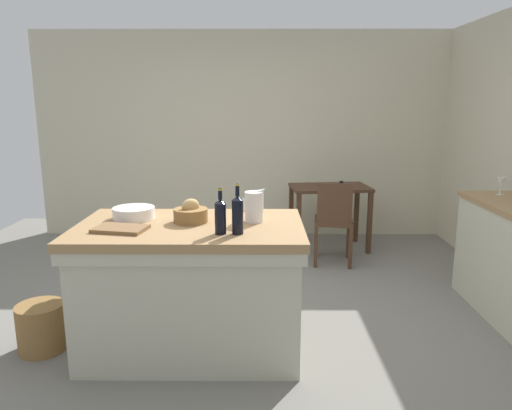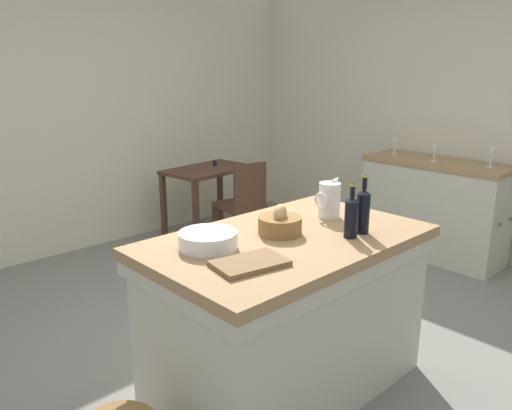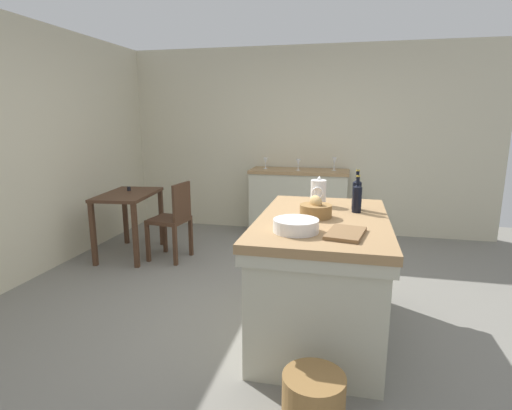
{
  "view_description": "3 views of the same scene",
  "coord_description": "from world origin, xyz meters",
  "px_view_note": "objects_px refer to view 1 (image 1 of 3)",
  "views": [
    {
      "loc": [
        0.17,
        -3.56,
        1.73
      ],
      "look_at": [
        0.15,
        0.39,
        0.87
      ],
      "focal_mm": 33.26,
      "sensor_mm": 36.0,
      "label": 1
    },
    {
      "loc": [
        -2.17,
        -2.19,
        1.8
      ],
      "look_at": [
        0.24,
        0.38,
        0.82
      ],
      "focal_mm": 35.51,
      "sensor_mm": 36.0,
      "label": 2
    },
    {
      "loc": [
        -3.22,
        -0.6,
        1.64
      ],
      "look_at": [
        0.09,
        0.16,
        0.9
      ],
      "focal_mm": 28.3,
      "sensor_mm": 36.0,
      "label": 3
    }
  ],
  "objects_px": {
    "wooden_chair": "(334,220)",
    "cutting_board": "(121,229)",
    "wash_bowl": "(134,213)",
    "wine_glass_middle": "(501,183)",
    "pitcher": "(254,206)",
    "island_table": "(192,282)",
    "wicker_hamper": "(42,327)",
    "bread_basket": "(191,214)",
    "writing_desk": "(330,197)",
    "wine_bottle_amber": "(220,216)",
    "wine_bottle_dark": "(238,214)"
  },
  "relations": [
    {
      "from": "wine_bottle_dark",
      "to": "cutting_board",
      "type": "bearing_deg",
      "value": 174.46
    },
    {
      "from": "wicker_hamper",
      "to": "bread_basket",
      "type": "bearing_deg",
      "value": 5.23
    },
    {
      "from": "wicker_hamper",
      "to": "pitcher",
      "type": "bearing_deg",
      "value": 4.29
    },
    {
      "from": "wooden_chair",
      "to": "wicker_hamper",
      "type": "xyz_separation_m",
      "value": [
        -2.34,
        -1.82,
        -0.33
      ]
    },
    {
      "from": "wash_bowl",
      "to": "wine_glass_middle",
      "type": "relative_size",
      "value": 1.95
    },
    {
      "from": "bread_basket",
      "to": "wine_bottle_dark",
      "type": "bearing_deg",
      "value": -41.24
    },
    {
      "from": "writing_desk",
      "to": "wooden_chair",
      "type": "relative_size",
      "value": 1.05
    },
    {
      "from": "island_table",
      "to": "wicker_hamper",
      "type": "height_order",
      "value": "island_table"
    },
    {
      "from": "wooden_chair",
      "to": "wicker_hamper",
      "type": "bearing_deg",
      "value": -142.05
    },
    {
      "from": "wooden_chair",
      "to": "wash_bowl",
      "type": "relative_size",
      "value": 3.08
    },
    {
      "from": "pitcher",
      "to": "wicker_hamper",
      "type": "distance_m",
      "value": 1.73
    },
    {
      "from": "wash_bowl",
      "to": "cutting_board",
      "type": "xyz_separation_m",
      "value": [
        -0.01,
        -0.31,
        -0.03
      ]
    },
    {
      "from": "island_table",
      "to": "wooden_chair",
      "type": "height_order",
      "value": "island_table"
    },
    {
      "from": "island_table",
      "to": "wicker_hamper",
      "type": "bearing_deg",
      "value": -177.78
    },
    {
      "from": "wine_bottle_amber",
      "to": "wine_glass_middle",
      "type": "xyz_separation_m",
      "value": [
        2.35,
        1.2,
        0.01
      ]
    },
    {
      "from": "wine_bottle_amber",
      "to": "wine_glass_middle",
      "type": "relative_size",
      "value": 1.92
    },
    {
      "from": "pitcher",
      "to": "wicker_hamper",
      "type": "bearing_deg",
      "value": -175.71
    },
    {
      "from": "pitcher",
      "to": "wine_bottle_dark",
      "type": "relative_size",
      "value": 0.79
    },
    {
      "from": "cutting_board",
      "to": "wine_bottle_amber",
      "type": "bearing_deg",
      "value": -6.59
    },
    {
      "from": "wine_bottle_amber",
      "to": "wicker_hamper",
      "type": "height_order",
      "value": "wine_bottle_amber"
    },
    {
      "from": "wine_bottle_dark",
      "to": "wicker_hamper",
      "type": "xyz_separation_m",
      "value": [
        -1.41,
        0.2,
        -0.88
      ]
    },
    {
      "from": "wine_bottle_amber",
      "to": "wine_glass_middle",
      "type": "bearing_deg",
      "value": 27.08
    },
    {
      "from": "wooden_chair",
      "to": "wash_bowl",
      "type": "height_order",
      "value": "wash_bowl"
    },
    {
      "from": "island_table",
      "to": "pitcher",
      "type": "xyz_separation_m",
      "value": [
        0.44,
        0.07,
        0.53
      ]
    },
    {
      "from": "writing_desk",
      "to": "pitcher",
      "type": "relative_size",
      "value": 3.77
    },
    {
      "from": "pitcher",
      "to": "wine_bottle_dark",
      "type": "distance_m",
      "value": 0.33
    },
    {
      "from": "writing_desk",
      "to": "cutting_board",
      "type": "bearing_deg",
      "value": -124.41
    },
    {
      "from": "pitcher",
      "to": "wine_glass_middle",
      "type": "xyz_separation_m",
      "value": [
        2.15,
        0.89,
        0.01
      ]
    },
    {
      "from": "island_table",
      "to": "wine_glass_middle",
      "type": "bearing_deg",
      "value": 20.43
    },
    {
      "from": "pitcher",
      "to": "wash_bowl",
      "type": "height_order",
      "value": "pitcher"
    },
    {
      "from": "bread_basket",
      "to": "wine_bottle_amber",
      "type": "height_order",
      "value": "wine_bottle_amber"
    },
    {
      "from": "wine_bottle_amber",
      "to": "bread_basket",
      "type": "bearing_deg",
      "value": 127.68
    },
    {
      "from": "wooden_chair",
      "to": "wine_bottle_dark",
      "type": "height_order",
      "value": "wine_bottle_dark"
    },
    {
      "from": "cutting_board",
      "to": "wine_glass_middle",
      "type": "xyz_separation_m",
      "value": [
        3.01,
        1.13,
        0.11
      ]
    },
    {
      "from": "island_table",
      "to": "cutting_board",
      "type": "relative_size",
      "value": 4.68
    },
    {
      "from": "wooden_chair",
      "to": "cutting_board",
      "type": "distance_m",
      "value": 2.62
    },
    {
      "from": "wine_bottle_amber",
      "to": "writing_desk",
      "type": "bearing_deg",
      "value": 67.52
    },
    {
      "from": "writing_desk",
      "to": "wooden_chair",
      "type": "xyz_separation_m",
      "value": [
        -0.04,
        -0.58,
        -0.14
      ]
    },
    {
      "from": "island_table",
      "to": "wine_bottle_dark",
      "type": "xyz_separation_m",
      "value": [
        0.34,
        -0.24,
        0.55
      ]
    },
    {
      "from": "writing_desk",
      "to": "wine_bottle_amber",
      "type": "height_order",
      "value": "wine_bottle_amber"
    },
    {
      "from": "wash_bowl",
      "to": "wicker_hamper",
      "type": "height_order",
      "value": "wash_bowl"
    },
    {
      "from": "island_table",
      "to": "bread_basket",
      "type": "distance_m",
      "value": 0.48
    },
    {
      "from": "bread_basket",
      "to": "wine_glass_middle",
      "type": "bearing_deg",
      "value": 19.32
    },
    {
      "from": "wooden_chair",
      "to": "wine_bottle_dark",
      "type": "xyz_separation_m",
      "value": [
        -0.93,
        -2.02,
        0.55
      ]
    },
    {
      "from": "writing_desk",
      "to": "bread_basket",
      "type": "height_order",
      "value": "bread_basket"
    },
    {
      "from": "island_table",
      "to": "cutting_board",
      "type": "distance_m",
      "value": 0.63
    },
    {
      "from": "cutting_board",
      "to": "wine_bottle_dark",
      "type": "distance_m",
      "value": 0.78
    },
    {
      "from": "writing_desk",
      "to": "wine_bottle_dark",
      "type": "xyz_separation_m",
      "value": [
        -0.97,
        -2.61,
        0.41
      ]
    },
    {
      "from": "island_table",
      "to": "wicker_hamper",
      "type": "xyz_separation_m",
      "value": [
        -1.07,
        -0.04,
        -0.32
      ]
    },
    {
      "from": "wine_glass_middle",
      "to": "bread_basket",
      "type": "bearing_deg",
      "value": -160.68
    }
  ]
}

